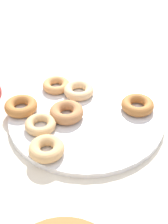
# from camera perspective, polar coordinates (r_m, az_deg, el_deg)

# --- Properties ---
(ground_plane) EXTENTS (2.40, 2.40, 0.00)m
(ground_plane) POSITION_cam_1_polar(r_m,az_deg,el_deg) (0.87, 0.41, -1.10)
(ground_plane) COLOR beige
(donut_plate) EXTENTS (0.42, 0.42, 0.02)m
(donut_plate) POSITION_cam_1_polar(r_m,az_deg,el_deg) (0.86, 0.41, -0.71)
(donut_plate) COLOR silver
(donut_plate) RESTS_ON ground_plane
(donut_0) EXTENTS (0.12, 0.12, 0.03)m
(donut_0) POSITION_cam_1_polar(r_m,az_deg,el_deg) (0.75, -6.71, -6.53)
(donut_0) COLOR tan
(donut_0) RESTS_ON donut_plate
(donut_1) EXTENTS (0.08, 0.08, 0.02)m
(donut_1) POSITION_cam_1_polar(r_m,az_deg,el_deg) (0.82, -7.80, -2.23)
(donut_1) COLOR tan
(donut_1) RESTS_ON donut_plate
(donut_2) EXTENTS (0.12, 0.12, 0.02)m
(donut_2) POSITION_cam_1_polar(r_m,az_deg,el_deg) (0.92, -0.96, 3.88)
(donut_2) COLOR #EABC84
(donut_2) RESTS_ON donut_plate
(donut_3) EXTENTS (0.11, 0.11, 0.03)m
(donut_3) POSITION_cam_1_polar(r_m,az_deg,el_deg) (0.84, -3.14, -0.03)
(donut_3) COLOR #B27547
(donut_3) RESTS_ON donut_plate
(donut_4) EXTENTS (0.13, 0.13, 0.03)m
(donut_4) POSITION_cam_1_polar(r_m,az_deg,el_deg) (0.88, 9.54, 1.26)
(donut_4) COLOR #AD6B33
(donut_4) RESTS_ON donut_plate
(donut_5) EXTENTS (0.12, 0.12, 0.03)m
(donut_5) POSITION_cam_1_polar(r_m,az_deg,el_deg) (0.88, -11.20, 1.04)
(donut_5) COLOR #AD6B33
(donut_5) RESTS_ON donut_plate
(donut_6) EXTENTS (0.10, 0.10, 0.02)m
(donut_6) POSITION_cam_1_polar(r_m,az_deg,el_deg) (0.95, -4.98, 4.81)
(donut_6) COLOR tan
(donut_6) RESTS_ON donut_plate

